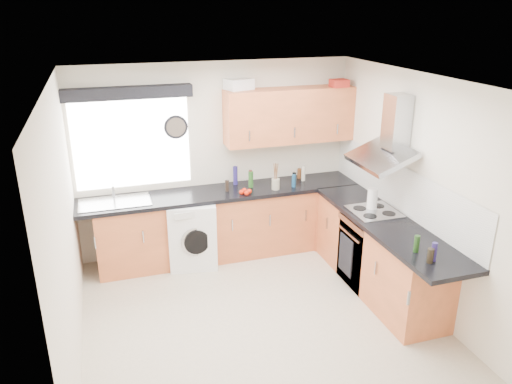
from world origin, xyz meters
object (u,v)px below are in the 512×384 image
object	(u,v)px
extractor_hood	(389,139)
upper_cabinets	(290,115)
oven	(371,250)
washing_machine	(192,232)

from	to	relation	value
extractor_hood	upper_cabinets	distance (m)	1.48
oven	extractor_hood	size ratio (longest dim) A/B	1.09
washing_machine	extractor_hood	bearing A→B (deg)	-19.28
upper_cabinets	washing_machine	size ratio (longest dim) A/B	1.98
oven	washing_machine	xyz separation A→B (m)	(-1.93, 1.10, 0.01)
washing_machine	upper_cabinets	bearing A→B (deg)	18.52
extractor_hood	washing_machine	bearing A→B (deg)	151.49
upper_cabinets	extractor_hood	bearing A→B (deg)	-63.87
oven	upper_cabinets	world-z (taller)	upper_cabinets
upper_cabinets	washing_machine	world-z (taller)	upper_cabinets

